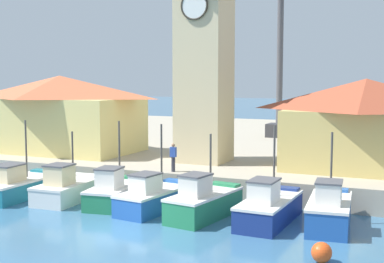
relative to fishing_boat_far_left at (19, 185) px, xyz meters
name	(u,v)px	position (x,y,z in m)	size (l,w,h in m)	color
ground_plane	(111,234)	(8.48, -3.92, -0.68)	(300.00, 300.00, 0.00)	#386689
quay_wharf	(277,145)	(8.48, 23.57, -0.02)	(120.00, 40.00, 1.31)	#A89E89
fishing_boat_far_left	(19,185)	(0.00, 0.00, 0.00)	(2.26, 5.13, 4.26)	#196B7F
fishing_boat_left_outer	(67,188)	(3.01, 0.35, 0.02)	(2.25, 4.36, 3.72)	silver
fishing_boat_left_inner	(115,191)	(5.82, 0.69, 0.02)	(2.47, 4.66, 4.36)	#237A4C
fishing_boat_mid_left	(154,197)	(8.30, 0.37, 0.02)	(2.43, 4.92, 4.31)	#2356A8
fishing_boat_center	(204,202)	(11.09, 0.08, 0.09)	(2.50, 4.78, 3.96)	#237A4C
fishing_boat_mid_right	(269,207)	(14.17, 0.46, 0.06)	(2.07, 5.07, 4.45)	navy
fishing_boat_right_inner	(329,210)	(16.82, 0.82, 0.10)	(2.23, 4.68, 4.21)	#2356A8
clock_tower	(204,49)	(7.68, 8.39, 7.77)	(3.50, 3.50, 15.15)	beige
warehouse_left	(60,113)	(-3.78, 8.76, 3.42)	(11.40, 6.79, 5.48)	#E5D17A
warehouse_right	(365,124)	(17.42, 8.95, 3.34)	(9.26, 5.70, 5.28)	tan
port_crane_near	(279,62)	(8.31, 24.57, 7.32)	(4.81, 10.76, 16.96)	#353539
mooring_buoy	(322,252)	(17.33, -3.91, -0.30)	(0.75, 0.75, 0.75)	#E54C19
dock_worker_near_tower	(173,157)	(7.52, 4.18, 1.48)	(0.34, 0.22, 1.62)	#33333D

